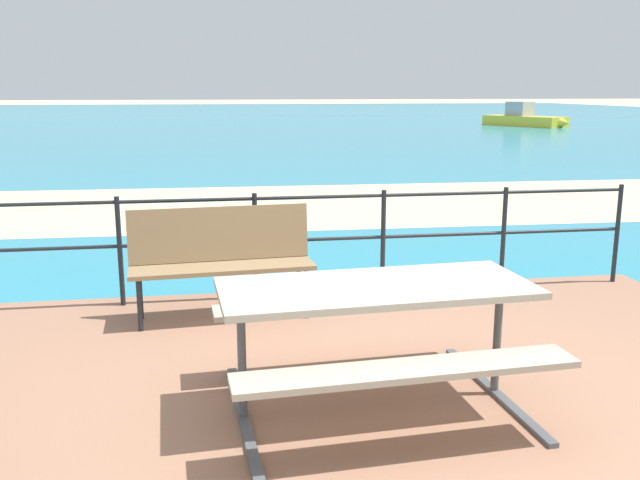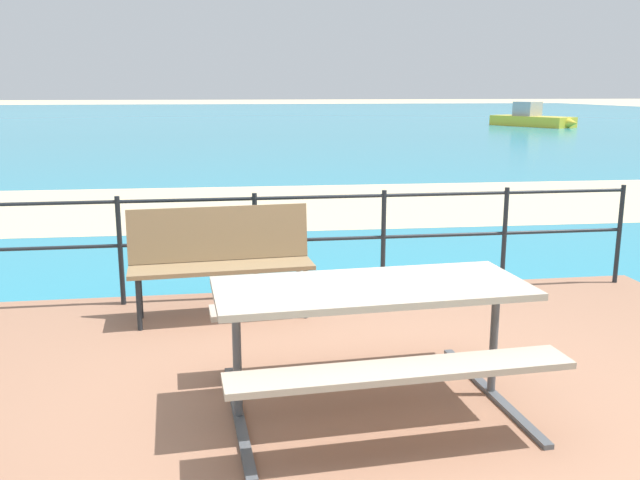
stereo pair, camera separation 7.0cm
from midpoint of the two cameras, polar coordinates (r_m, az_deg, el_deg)
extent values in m
plane|color=beige|center=(4.22, 5.50, -14.84)|extent=(240.00, 240.00, 0.00)
cube|color=#996B51|center=(4.21, 5.51, -14.48)|extent=(6.40, 5.20, 0.06)
cube|color=teal|center=(43.68, -7.44, 9.88)|extent=(90.00, 90.00, 0.01)
cube|color=beige|center=(11.61, -3.80, 2.93)|extent=(54.10, 5.84, 0.01)
cube|color=tan|center=(3.99, 4.83, -4.02)|extent=(1.86, 0.86, 0.04)
cube|color=tan|center=(3.58, 7.40, -10.76)|extent=(1.83, 0.37, 0.04)
cube|color=tan|center=(4.59, 2.73, -5.37)|extent=(1.83, 0.37, 0.04)
cylinder|color=#4C5156|center=(3.97, -6.41, -9.85)|extent=(0.05, 0.05, 0.74)
cube|color=#4C5156|center=(4.11, -6.28, -14.45)|extent=(0.14, 1.39, 0.03)
cylinder|color=#4C5156|center=(4.39, 14.74, -7.94)|extent=(0.05, 0.05, 0.74)
cube|color=#4C5156|center=(4.53, 14.49, -12.18)|extent=(0.14, 1.39, 0.03)
cube|color=#8C704C|center=(5.68, -7.83, -2.25)|extent=(1.53, 0.51, 0.04)
cube|color=#8C704C|center=(5.80, -8.06, 0.55)|extent=(1.50, 0.19, 0.45)
cylinder|color=#1E2328|center=(5.58, -14.52, -5.16)|extent=(0.04, 0.04, 0.44)
cylinder|color=#1E2328|center=(5.87, -14.45, -4.28)|extent=(0.04, 0.04, 0.44)
cylinder|color=#1E2328|center=(5.69, -0.87, -4.40)|extent=(0.04, 0.04, 0.44)
cylinder|color=#1E2328|center=(5.97, -1.47, -3.59)|extent=(0.04, 0.04, 0.44)
cylinder|color=#1E2328|center=(6.22, -16.00, -0.90)|extent=(0.04, 0.04, 0.97)
cylinder|color=#1E2328|center=(6.17, -5.08, -0.55)|extent=(0.04, 0.04, 0.97)
cylinder|color=#1E2328|center=(6.35, 5.61, -0.19)|extent=(0.04, 0.04, 0.97)
cylinder|color=#1E2328|center=(6.73, 15.40, 0.15)|extent=(0.04, 0.04, 0.97)
cylinder|color=#1E2328|center=(7.29, 23.92, 0.43)|extent=(0.04, 0.04, 0.97)
cylinder|color=#1E2328|center=(6.15, 0.35, 3.60)|extent=(5.90, 0.03, 0.03)
cylinder|color=#1E2328|center=(6.22, 0.35, 0.07)|extent=(5.90, 0.03, 0.03)
cube|color=yellow|center=(37.74, 17.29, 9.44)|extent=(3.30, 4.60, 0.52)
cube|color=#A5A8AD|center=(37.92, 16.96, 10.42)|extent=(1.41, 1.47, 0.73)
cone|color=yellow|center=(36.30, 20.39, 9.12)|extent=(0.65, 0.66, 0.47)
camera|label=1|loc=(0.04, -89.67, 0.07)|focal=38.39mm
camera|label=2|loc=(0.04, 90.33, -0.07)|focal=38.39mm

